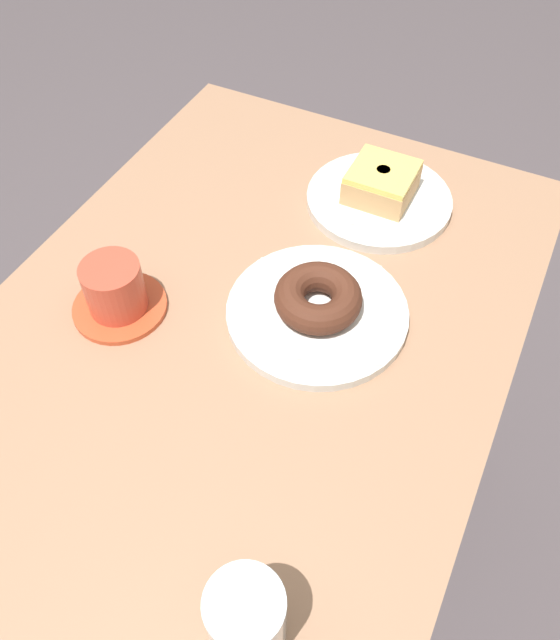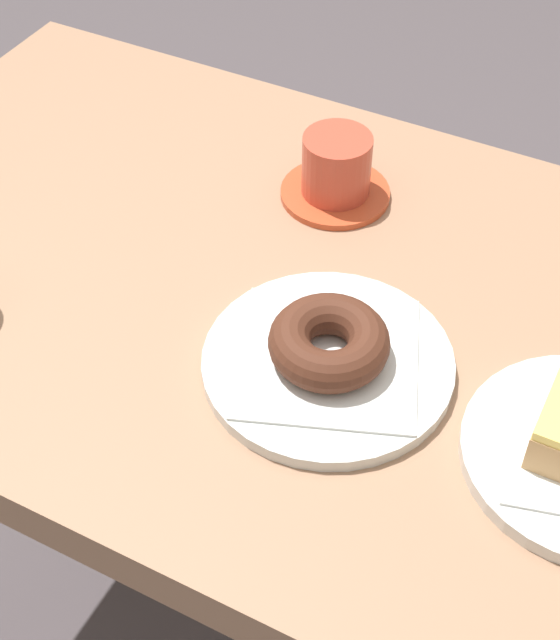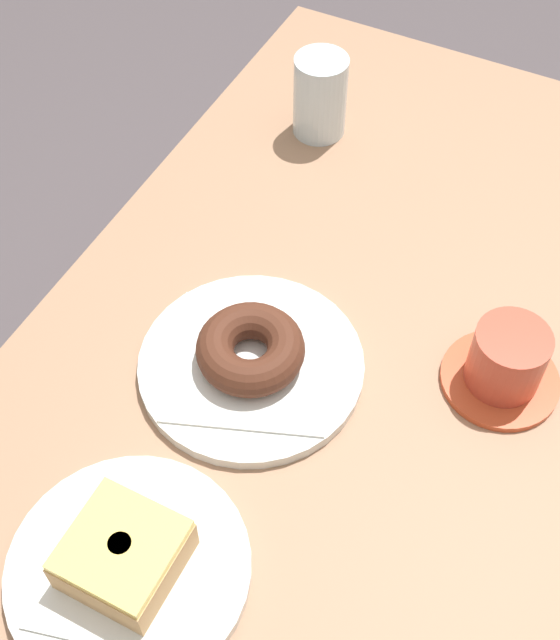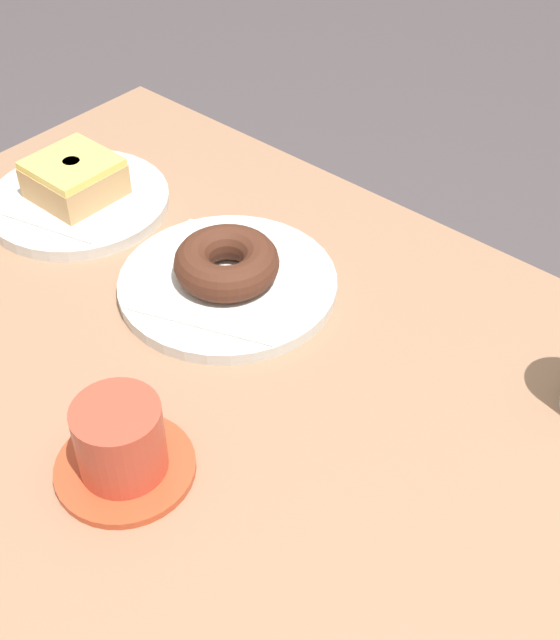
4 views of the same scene
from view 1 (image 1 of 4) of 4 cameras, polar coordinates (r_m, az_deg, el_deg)
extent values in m
plane|color=#4D4448|center=(1.46, -2.79, -20.19)|extent=(6.00, 6.00, 0.00)
cube|color=#9C7255|center=(0.82, -4.68, -3.92)|extent=(1.04, 0.66, 0.05)
cylinder|color=#A3815B|center=(1.44, -4.50, 4.78)|extent=(0.06, 0.06, 0.69)
cylinder|color=#A3815B|center=(1.34, 16.42, -2.90)|extent=(0.06, 0.06, 0.69)
cylinder|color=silver|center=(0.99, 8.77, 10.49)|extent=(0.22, 0.22, 0.01)
cube|color=white|center=(0.99, 8.83, 10.89)|extent=(0.17, 0.17, 0.00)
cube|color=tan|center=(0.97, 8.98, 11.81)|extent=(0.09, 0.09, 0.04)
cube|color=#FDDA61|center=(0.96, 9.15, 12.89)|extent=(0.09, 0.09, 0.01)
cylinder|color=tan|center=(0.96, 9.17, 13.01)|extent=(0.02, 0.02, 0.00)
cylinder|color=silver|center=(0.83, 3.31, 0.67)|extent=(0.23, 0.23, 0.01)
cube|color=white|center=(0.82, 3.34, 1.04)|extent=(0.21, 0.21, 0.00)
torus|color=#4C2618|center=(0.81, 3.41, 2.00)|extent=(0.11, 0.11, 0.04)
cylinder|color=silver|center=(0.61, -2.98, -25.16)|extent=(0.07, 0.07, 0.11)
cylinder|color=#C94A28|center=(0.86, -14.02, 1.16)|extent=(0.12, 0.12, 0.01)
cylinder|color=#C84732|center=(0.83, -14.52, 2.87)|extent=(0.08, 0.08, 0.07)
cylinder|color=black|center=(0.81, -14.95, 4.32)|extent=(0.07, 0.07, 0.00)
camera|label=2|loc=(0.81, 65.57, 29.95)|focal=53.65mm
camera|label=3|loc=(1.03, 1.20, 56.24)|focal=47.84mm
camera|label=4|loc=(0.70, -71.35, 16.66)|focal=48.88mm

